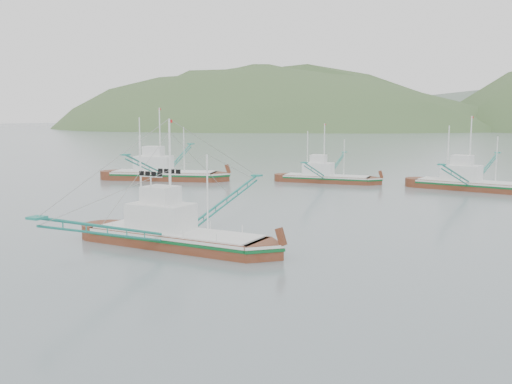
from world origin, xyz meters
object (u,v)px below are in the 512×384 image
at_px(bg_boat_far, 325,173).
at_px(bg_boat_right, 471,177).
at_px(main_boat, 174,227).
at_px(bg_boat_left, 163,165).

bearing_deg(bg_boat_far, bg_boat_right, -4.22).
bearing_deg(main_boat, bg_boat_right, 71.84).
bearing_deg(main_boat, bg_boat_left, 128.52).
height_order(main_boat, bg_boat_right, bg_boat_right).
bearing_deg(bg_boat_left, main_boat, -69.82).
bearing_deg(main_boat, bg_boat_far, 96.80).
bearing_deg(bg_boat_far, bg_boat_left, -166.13).
bearing_deg(bg_boat_left, bg_boat_far, 2.42).
distance_m(main_boat, bg_boat_left, 43.44).
distance_m(bg_boat_far, bg_boat_left, 23.54).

